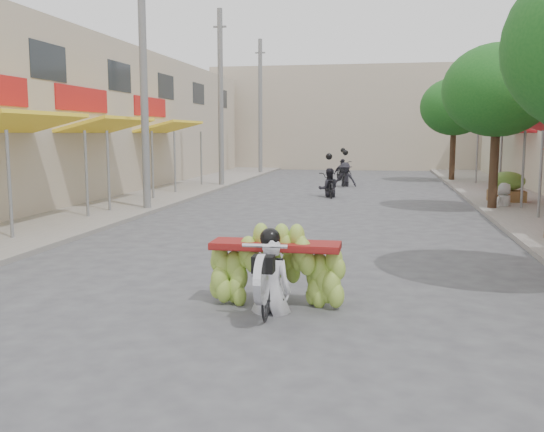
{
  "coord_description": "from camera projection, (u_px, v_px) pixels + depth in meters",
  "views": [
    {
      "loc": [
        1.99,
        -6.08,
        2.47
      ],
      "look_at": [
        0.16,
        3.77,
        1.1
      ],
      "focal_mm": 40.0,
      "sensor_mm": 36.0,
      "label": 1
    }
  ],
  "objects": [
    {
      "name": "ground",
      "position": [
        195.0,
        361.0,
        6.62
      ],
      "size": [
        120.0,
        120.0,
        0.0
      ],
      "primitive_type": "plane",
      "color": "#515156",
      "rests_on": "ground"
    },
    {
      "name": "sidewalk_left",
      "position": [
        138.0,
        199.0,
        22.49
      ],
      "size": [
        4.0,
        60.0,
        0.12
      ],
      "primitive_type": "cube",
      "color": "gray",
      "rests_on": "ground"
    },
    {
      "name": "sidewalk_right",
      "position": [
        537.0,
        207.0,
        19.97
      ],
      "size": [
        4.0,
        60.0,
        0.12
      ],
      "primitive_type": "cube",
      "color": "gray",
      "rests_on": "ground"
    },
    {
      "name": "far_building",
      "position": [
        357.0,
        119.0,
        43.17
      ],
      "size": [
        20.0,
        6.0,
        7.0
      ],
      "primitive_type": "cube",
      "color": "#B9A992",
      "rests_on": "ground"
    },
    {
      "name": "utility_pole_mid",
      "position": [
        144.0,
        83.0,
        18.74
      ],
      "size": [
        0.6,
        0.24,
        8.0
      ],
      "color": "slate",
      "rests_on": "ground"
    },
    {
      "name": "utility_pole_far",
      "position": [
        221.0,
        99.0,
        27.51
      ],
      "size": [
        0.6,
        0.24,
        8.0
      ],
      "color": "slate",
      "rests_on": "ground"
    },
    {
      "name": "utility_pole_back",
      "position": [
        260.0,
        107.0,
        36.27
      ],
      "size": [
        0.6,
        0.24,
        8.0
      ],
      "color": "slate",
      "rests_on": "ground"
    },
    {
      "name": "street_tree_mid",
      "position": [
        498.0,
        91.0,
        18.77
      ],
      "size": [
        3.4,
        3.4,
        5.25
      ],
      "color": "#3A2719",
      "rests_on": "ground"
    },
    {
      "name": "street_tree_far",
      "position": [
        454.0,
        107.0,
        30.46
      ],
      "size": [
        3.4,
        3.4,
        5.25
      ],
      "color": "#3A2719",
      "rests_on": "ground"
    },
    {
      "name": "produce_crate_far",
      "position": [
        507.0,
        184.0,
        20.99
      ],
      "size": [
        1.2,
        0.88,
        1.16
      ],
      "color": "brown",
      "rests_on": "ground"
    },
    {
      "name": "banana_motorbike",
      "position": [
        273.0,
        262.0,
        8.5
      ],
      "size": [
        2.2,
        1.74,
        1.99
      ],
      "color": "black",
      "rests_on": "ground"
    },
    {
      "name": "pedestrian",
      "position": [
        505.0,
        183.0,
        19.67
      ],
      "size": [
        0.85,
        0.83,
        1.51
      ],
      "rotation": [
        0.0,
        0.0,
        3.87
      ],
      "color": "beige",
      "rests_on": "ground"
    },
    {
      "name": "bg_motorbike_a",
      "position": [
        329.0,
        178.0,
        23.54
      ],
      "size": [
        1.01,
        1.74,
        1.95
      ],
      "color": "black",
      "rests_on": "ground"
    },
    {
      "name": "bg_motorbike_b",
      "position": [
        345.0,
        168.0,
        28.18
      ],
      "size": [
        1.1,
        1.57,
        1.95
      ],
      "color": "black",
      "rests_on": "ground"
    },
    {
      "name": "bg_motorbike_c",
      "position": [
        343.0,
        165.0,
        32.08
      ],
      "size": [
        1.07,
        1.86,
        1.95
      ],
      "color": "black",
      "rests_on": "ground"
    }
  ]
}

